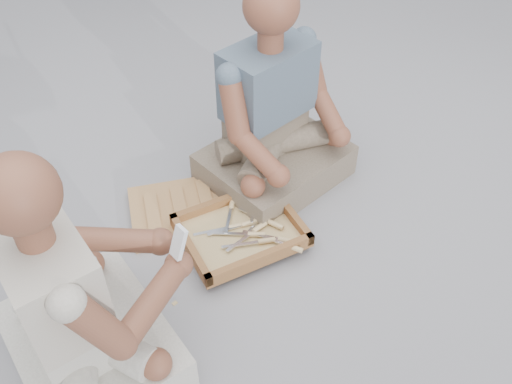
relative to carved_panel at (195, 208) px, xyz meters
name	(u,v)px	position (x,y,z in m)	size (l,w,h in m)	color
ground	(275,279)	(0.18, -0.48, -0.02)	(60.00, 60.00, 0.00)	gray
carved_panel	(195,208)	(0.00, 0.00, 0.00)	(0.55, 0.37, 0.04)	olive
tool_tray	(241,232)	(0.13, -0.24, 0.04)	(0.51, 0.42, 0.06)	brown
chisel_0	(256,195)	(0.26, -0.08, 0.06)	(0.12, 0.20, 0.02)	white
chisel_1	(281,240)	(0.26, -0.35, 0.05)	(0.18, 0.15, 0.02)	white
chisel_2	(251,234)	(0.16, -0.28, 0.05)	(0.21, 0.11, 0.02)	white
chisel_3	(256,230)	(0.18, -0.27, 0.06)	(0.21, 0.10, 0.02)	white
chisel_4	(232,205)	(0.14, -0.10, 0.06)	(0.12, 0.20, 0.02)	white
chisel_5	(261,241)	(0.18, -0.33, 0.06)	(0.22, 0.06, 0.02)	white
chisel_6	(271,223)	(0.26, -0.26, 0.06)	(0.14, 0.19, 0.02)	white
chisel_7	(289,246)	(0.27, -0.40, 0.06)	(0.16, 0.18, 0.02)	white
chisel_8	(232,227)	(0.10, -0.21, 0.05)	(0.22, 0.04, 0.02)	white
chisel_9	(265,211)	(0.26, -0.17, 0.04)	(0.18, 0.15, 0.02)	white
chisel_10	(245,224)	(0.15, -0.22, 0.05)	(0.22, 0.02, 0.02)	white
wood_chip_0	(180,273)	(-0.16, -0.31, -0.02)	(0.02, 0.01, 0.00)	#CEBD79
wood_chip_1	(185,271)	(-0.14, -0.30, -0.02)	(0.02, 0.01, 0.00)	#CEBD79
wood_chip_2	(185,247)	(-0.10, -0.18, -0.02)	(0.02, 0.01, 0.00)	#CEBD79
wood_chip_3	(229,195)	(0.17, 0.04, -0.02)	(0.02, 0.01, 0.00)	#CEBD79
wood_chip_4	(258,170)	(0.36, 0.14, -0.02)	(0.02, 0.01, 0.00)	#CEBD79
wood_chip_5	(240,271)	(0.06, -0.39, -0.02)	(0.02, 0.01, 0.00)	#CEBD79
wood_chip_6	(246,241)	(0.14, -0.25, -0.02)	(0.02, 0.01, 0.00)	#CEBD79
wood_chip_7	(175,303)	(-0.22, -0.44, -0.02)	(0.02, 0.01, 0.00)	#CEBD79
wood_chip_8	(213,196)	(0.11, 0.06, -0.02)	(0.02, 0.01, 0.00)	#CEBD79
craftsman	(76,306)	(-0.55, -0.56, 0.30)	(0.68, 0.69, 0.93)	beige
companion	(273,121)	(0.41, 0.09, 0.30)	(0.74, 0.66, 0.95)	#776856
mobile_phone	(179,242)	(-0.20, -0.54, 0.43)	(0.07, 0.06, 0.11)	white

